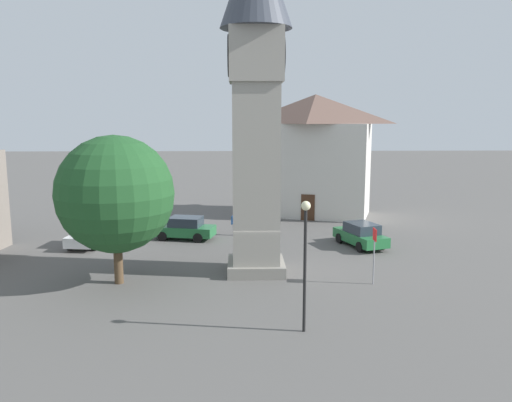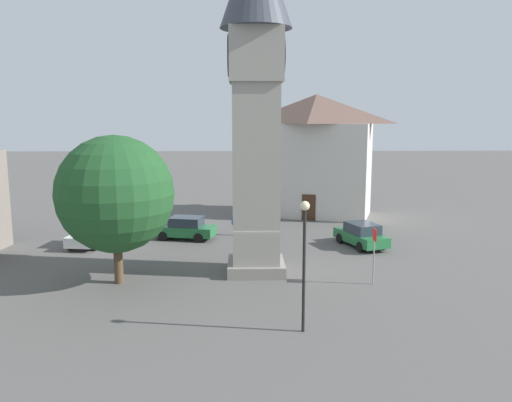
{
  "view_description": "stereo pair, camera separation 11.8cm",
  "coord_description": "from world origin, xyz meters",
  "px_view_note": "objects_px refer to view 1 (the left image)",
  "views": [
    {
      "loc": [
        -26.37,
        0.79,
        8.14
      ],
      "look_at": [
        0.0,
        0.0,
        3.83
      ],
      "focal_mm": 35.95,
      "sensor_mm": 36.0,
      "label": 1
    },
    {
      "loc": [
        -26.38,
        0.67,
        8.14
      ],
      "look_at": [
        0.0,
        0.0,
        3.83
      ],
      "focal_mm": 35.95,
      "sensor_mm": 36.0,
      "label": 2
    }
  ],
  "objects_px": {
    "clock_tower": "(256,72)",
    "tree": "(115,194)",
    "building_shop_left": "(315,154)",
    "pedestrian": "(235,221)",
    "car_blue_kerb": "(184,228)",
    "car_red_corner": "(361,235)",
    "road_sign": "(374,247)",
    "lamp_post": "(305,245)",
    "car_silver_kerb": "(89,234)"
  },
  "relations": [
    {
      "from": "tree",
      "to": "building_shop_left",
      "type": "height_order",
      "value": "building_shop_left"
    },
    {
      "from": "building_shop_left",
      "to": "lamp_post",
      "type": "xyz_separation_m",
      "value": [
        -23.97,
        3.76,
        -1.7
      ]
    },
    {
      "from": "clock_tower",
      "to": "lamp_post",
      "type": "xyz_separation_m",
      "value": [
        -7.78,
        -1.62,
        -6.98
      ]
    },
    {
      "from": "clock_tower",
      "to": "car_red_corner",
      "type": "distance_m",
      "value": 12.92
    },
    {
      "from": "pedestrian",
      "to": "road_sign",
      "type": "distance_m",
      "value": 12.89
    },
    {
      "from": "car_silver_kerb",
      "to": "tree",
      "type": "bearing_deg",
      "value": -154.61
    },
    {
      "from": "pedestrian",
      "to": "tree",
      "type": "xyz_separation_m",
      "value": [
        -10.3,
        5.65,
        3.46
      ]
    },
    {
      "from": "building_shop_left",
      "to": "lamp_post",
      "type": "bearing_deg",
      "value": 171.07
    },
    {
      "from": "car_red_corner",
      "to": "building_shop_left",
      "type": "xyz_separation_m",
      "value": [
        10.93,
        1.46,
        4.34
      ]
    },
    {
      "from": "car_blue_kerb",
      "to": "pedestrian",
      "type": "distance_m",
      "value": 3.57
    },
    {
      "from": "car_silver_kerb",
      "to": "lamp_post",
      "type": "distance_m",
      "value": 18.56
    },
    {
      "from": "clock_tower",
      "to": "car_blue_kerb",
      "type": "relative_size",
      "value": 4.06
    },
    {
      "from": "car_silver_kerb",
      "to": "building_shop_left",
      "type": "height_order",
      "value": "building_shop_left"
    },
    {
      "from": "tree",
      "to": "lamp_post",
      "type": "bearing_deg",
      "value": -125.64
    },
    {
      "from": "clock_tower",
      "to": "car_silver_kerb",
      "type": "relative_size",
      "value": 4.15
    },
    {
      "from": "clock_tower",
      "to": "tree",
      "type": "relative_size",
      "value": 2.43
    },
    {
      "from": "clock_tower",
      "to": "tree",
      "type": "distance_m",
      "value": 9.21
    },
    {
      "from": "tree",
      "to": "car_red_corner",
      "type": "bearing_deg",
      "value": -63.07
    },
    {
      "from": "building_shop_left",
      "to": "car_blue_kerb",
      "type": "bearing_deg",
      "value": 130.78
    },
    {
      "from": "tree",
      "to": "building_shop_left",
      "type": "distance_m",
      "value": 21.69
    },
    {
      "from": "car_silver_kerb",
      "to": "road_sign",
      "type": "distance_m",
      "value": 18.26
    },
    {
      "from": "tree",
      "to": "pedestrian",
      "type": "bearing_deg",
      "value": -28.77
    },
    {
      "from": "lamp_post",
      "to": "road_sign",
      "type": "bearing_deg",
      "value": -36.51
    },
    {
      "from": "building_shop_left",
      "to": "clock_tower",
      "type": "bearing_deg",
      "value": 161.62
    },
    {
      "from": "car_red_corner",
      "to": "lamp_post",
      "type": "relative_size",
      "value": 0.87
    },
    {
      "from": "building_shop_left",
      "to": "car_silver_kerb",
      "type": "bearing_deg",
      "value": 122.61
    },
    {
      "from": "clock_tower",
      "to": "road_sign",
      "type": "xyz_separation_m",
      "value": [
        -2.23,
        -5.72,
        -8.48
      ]
    },
    {
      "from": "road_sign",
      "to": "car_silver_kerb",
      "type": "bearing_deg",
      "value": 63.1
    },
    {
      "from": "pedestrian",
      "to": "building_shop_left",
      "type": "bearing_deg",
      "value": -40.94
    },
    {
      "from": "lamp_post",
      "to": "road_sign",
      "type": "xyz_separation_m",
      "value": [
        5.55,
        -4.11,
        -1.5
      ]
    },
    {
      "from": "clock_tower",
      "to": "road_sign",
      "type": "relative_size",
      "value": 6.37
    },
    {
      "from": "car_red_corner",
      "to": "tree",
      "type": "distance_m",
      "value": 15.81
    },
    {
      "from": "road_sign",
      "to": "pedestrian",
      "type": "bearing_deg",
      "value": 32.64
    },
    {
      "from": "car_silver_kerb",
      "to": "car_red_corner",
      "type": "xyz_separation_m",
      "value": [
        -0.76,
        -17.36,
        0.0
      ]
    },
    {
      "from": "pedestrian",
      "to": "tree",
      "type": "distance_m",
      "value": 12.25
    },
    {
      "from": "car_blue_kerb",
      "to": "road_sign",
      "type": "xyz_separation_m",
      "value": [
        -9.8,
        -10.35,
        1.14
      ]
    },
    {
      "from": "clock_tower",
      "to": "car_red_corner",
      "type": "height_order",
      "value": "clock_tower"
    },
    {
      "from": "building_shop_left",
      "to": "car_red_corner",
      "type": "bearing_deg",
      "value": -172.4
    },
    {
      "from": "building_shop_left",
      "to": "road_sign",
      "type": "xyz_separation_m",
      "value": [
        -18.42,
        -0.34,
        -3.2
      ]
    },
    {
      "from": "car_blue_kerb",
      "to": "road_sign",
      "type": "bearing_deg",
      "value": -133.44
    },
    {
      "from": "clock_tower",
      "to": "pedestrian",
      "type": "relative_size",
      "value": 10.54
    },
    {
      "from": "lamp_post",
      "to": "car_silver_kerb",
      "type": "bearing_deg",
      "value": 41.35
    },
    {
      "from": "car_blue_kerb",
      "to": "road_sign",
      "type": "height_order",
      "value": "road_sign"
    },
    {
      "from": "clock_tower",
      "to": "car_red_corner",
      "type": "xyz_separation_m",
      "value": [
        5.26,
        -6.84,
        -9.61
      ]
    },
    {
      "from": "pedestrian",
      "to": "building_shop_left",
      "type": "relative_size",
      "value": 0.16
    },
    {
      "from": "pedestrian",
      "to": "tree",
      "type": "bearing_deg",
      "value": 151.23
    },
    {
      "from": "car_red_corner",
      "to": "road_sign",
      "type": "xyz_separation_m",
      "value": [
        -7.49,
        1.12,
        1.14
      ]
    },
    {
      "from": "pedestrian",
      "to": "lamp_post",
      "type": "relative_size",
      "value": 0.33
    },
    {
      "from": "car_red_corner",
      "to": "pedestrian",
      "type": "relative_size",
      "value": 2.63
    },
    {
      "from": "car_red_corner",
      "to": "lamp_post",
      "type": "height_order",
      "value": "lamp_post"
    }
  ]
}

